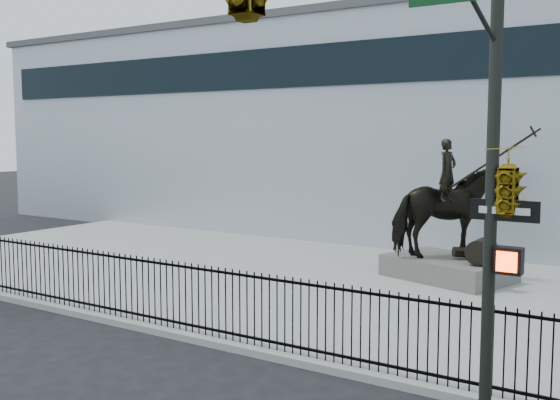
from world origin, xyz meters
The scene contains 7 objects.
ground centered at (0.00, 0.00, 0.00)m, with size 120.00×120.00×0.00m, color black.
plaza centered at (0.00, 7.00, 0.07)m, with size 30.00×12.00×0.15m, color gray.
building centered at (0.00, 20.00, 4.50)m, with size 44.00×14.00×9.00m, color silver.
picket_fence centered at (0.00, 1.25, 0.90)m, with size 22.10×0.10×1.50m.
statue_plinth centered at (3.39, 9.33, 0.46)m, with size 3.35×2.30×0.63m, color #585550.
equestrian_statue centered at (3.45, 9.31, 2.09)m, with size 4.12×3.19×3.64m.
traffic_signal_right centered at (6.47, -2.00, 4.85)m, with size 2.17×6.86×7.00m.
Camera 1 is at (9.49, -9.18, 4.36)m, focal length 42.00 mm.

